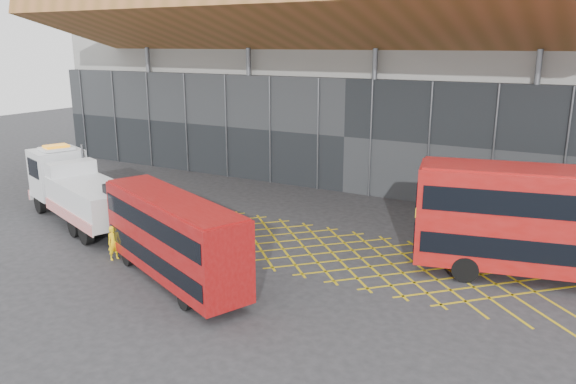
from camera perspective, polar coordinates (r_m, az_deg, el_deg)
The scene contains 7 objects.
ground_plane at distance 31.87m, azimuth -6.05°, elevation -4.10°, with size 120.00×120.00×0.00m, color #28282B.
road_markings at distance 29.15m, azimuth 3.03°, elevation -5.86°, with size 27.96×7.16×0.01m.
construction_building at distance 45.68m, azimuth 9.48°, elevation 12.99°, with size 55.00×23.97×18.00m.
recovery_truck at distance 35.08m, azimuth -20.52°, elevation 0.18°, with size 12.13×6.42×4.31m.
bus_towed at distance 25.19m, azimuth -11.63°, elevation -4.31°, with size 9.68×5.80×3.91m.
bus_second at distance 27.28m, azimuth 26.24°, elevation -2.64°, with size 12.82×5.51×5.10m.
worker at distance 28.88m, azimuth -17.29°, elevation -4.96°, with size 0.62×0.41×1.70m, color yellow.
Camera 1 is at (17.60, -24.49, 10.31)m, focal length 35.00 mm.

